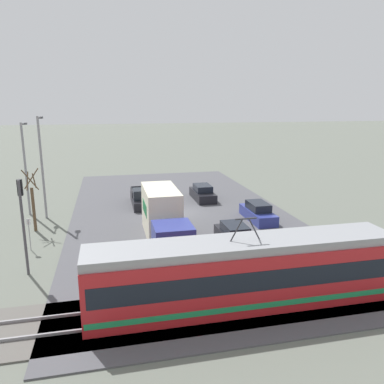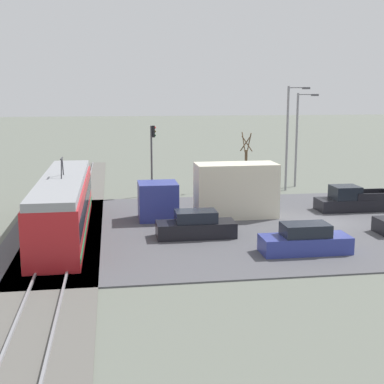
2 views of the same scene
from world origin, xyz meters
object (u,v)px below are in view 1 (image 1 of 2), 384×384
at_px(sedan_car_2, 258,213).
at_px(street_tree, 33,203).
at_px(box_truck, 163,218).
at_px(traffic_light_pole, 22,215).
at_px(sedan_car_0, 203,193).
at_px(light_rail_tram, 244,273).
at_px(street_lamp_near_crossing, 42,161).
at_px(street_lamp_mid_block, 25,163).
at_px(no_parking_sign, 29,231).
at_px(pickup_truck, 142,199).
at_px(sedan_car_1, 235,237).

height_order(sedan_car_2, street_tree, street_tree).
distance_m(box_truck, traffic_light_pole, 9.75).
bearing_deg(sedan_car_0, sedan_car_2, -70.11).
bearing_deg(light_rail_tram, street_lamp_near_crossing, -56.51).
distance_m(street_tree, street_lamp_mid_block, 5.88).
xyz_separation_m(street_tree, no_parking_sign, (-0.39, 4.25, -0.92)).
bearing_deg(no_parking_sign, box_truck, 178.59).
height_order(pickup_truck, street_tree, street_tree).
xyz_separation_m(light_rail_tram, street_lamp_mid_block, (13.65, -19.59, 3.09)).
bearing_deg(light_rail_tram, sedan_car_2, -115.41).
xyz_separation_m(pickup_truck, street_lamp_mid_block, (10.39, 0.54, 4.08)).
xyz_separation_m(box_truck, sedan_car_0, (-5.82, -11.10, -1.04)).
bearing_deg(no_parking_sign, street_tree, -84.73).
xyz_separation_m(traffic_light_pole, no_parking_sign, (0.56, -3.93, -2.32)).
distance_m(street_lamp_near_crossing, no_parking_sign, 8.78).
xyz_separation_m(box_truck, sedan_car_2, (-8.75, -3.02, -1.04)).
relative_size(box_truck, pickup_truck, 1.69).
distance_m(traffic_light_pole, street_lamp_mid_block, 13.57).
bearing_deg(sedan_car_1, sedan_car_0, -94.42).
xyz_separation_m(box_truck, traffic_light_pole, (8.81, 3.70, 1.94)).
xyz_separation_m(sedan_car_2, street_lamp_near_crossing, (18.17, -5.15, 4.40)).
distance_m(pickup_truck, sedan_car_2, 11.83).
bearing_deg(pickup_truck, sedan_car_0, -171.87).
distance_m(street_tree, street_lamp_near_crossing, 4.66).
bearing_deg(sedan_car_0, street_lamp_mid_block, -175.03).
relative_size(box_truck, no_parking_sign, 4.10).
bearing_deg(box_truck, sedan_car_2, -160.92).
relative_size(pickup_truck, street_tree, 1.09).
height_order(sedan_car_0, no_parking_sign, no_parking_sign).
xyz_separation_m(pickup_truck, traffic_light_pole, (8.12, 13.87, 2.96)).
xyz_separation_m(box_truck, no_parking_sign, (9.37, -0.23, -0.38)).
height_order(box_truck, street_lamp_mid_block, street_lamp_mid_block).
relative_size(sedan_car_2, street_lamp_mid_block, 0.57).
xyz_separation_m(sedan_car_0, street_tree, (15.59, 6.62, 1.58)).
xyz_separation_m(pickup_truck, sedan_car_2, (-9.43, 7.15, -0.02)).
distance_m(light_rail_tram, street_lamp_mid_block, 24.08).
bearing_deg(traffic_light_pole, box_truck, -157.22).
bearing_deg(traffic_light_pole, street_lamp_mid_block, -80.36).
height_order(sedan_car_0, traffic_light_pole, traffic_light_pole).
height_order(sedan_car_1, no_parking_sign, no_parking_sign).
height_order(box_truck, sedan_car_1, box_truck).
distance_m(box_truck, no_parking_sign, 9.38).
distance_m(light_rail_tram, street_lamp_near_crossing, 22.01).
distance_m(light_rail_tram, traffic_light_pole, 13.14).
distance_m(sedan_car_2, no_parking_sign, 18.34).
height_order(light_rail_tram, street_lamp_mid_block, street_lamp_mid_block).
xyz_separation_m(pickup_truck, street_tree, (9.08, 5.69, 1.56)).
xyz_separation_m(sedan_car_0, street_lamp_mid_block, (16.90, 1.47, 4.10)).
bearing_deg(sedan_car_1, box_truck, -24.95).
bearing_deg(street_tree, sedan_car_2, 175.50).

